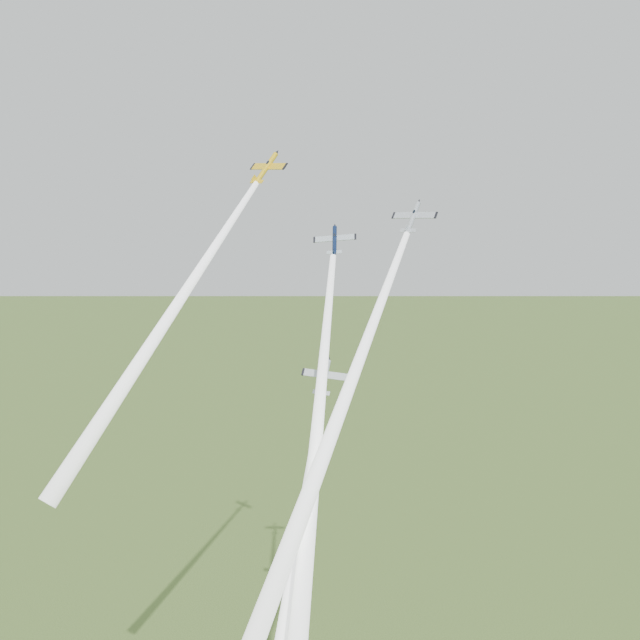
{
  "coord_description": "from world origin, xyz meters",
  "views": [
    {
      "loc": [
        41.54,
        -118.65,
        108.78
      ],
      "look_at": [
        0.0,
        -6.0,
        92.0
      ],
      "focal_mm": 45.0,
      "sensor_mm": 36.0,
      "label": 1
    }
  ],
  "objects_px": {
    "plane_silver_right": "(413,217)",
    "plane_silver_low": "(325,377)",
    "plane_yellow": "(266,168)",
    "plane_navy": "(335,240)"
  },
  "relations": [
    {
      "from": "plane_silver_right",
      "to": "plane_silver_low",
      "type": "distance_m",
      "value": 27.86
    },
    {
      "from": "plane_yellow",
      "to": "plane_silver_low",
      "type": "relative_size",
      "value": 1.09
    },
    {
      "from": "plane_navy",
      "to": "plane_silver_right",
      "type": "relative_size",
      "value": 0.93
    },
    {
      "from": "plane_navy",
      "to": "plane_silver_low",
      "type": "distance_m",
      "value": 21.76
    },
    {
      "from": "plane_yellow",
      "to": "plane_navy",
      "type": "bearing_deg",
      "value": 13.22
    },
    {
      "from": "plane_silver_right",
      "to": "plane_silver_low",
      "type": "height_order",
      "value": "plane_silver_right"
    },
    {
      "from": "plane_navy",
      "to": "plane_silver_low",
      "type": "xyz_separation_m",
      "value": [
        0.74,
        -6.51,
        -20.75
      ]
    },
    {
      "from": "plane_navy",
      "to": "plane_silver_right",
      "type": "bearing_deg",
      "value": -14.38
    },
    {
      "from": "plane_navy",
      "to": "plane_silver_right",
      "type": "xyz_separation_m",
      "value": [
        12.69,
        -0.27,
        3.62
      ]
    },
    {
      "from": "plane_yellow",
      "to": "plane_silver_right",
      "type": "xyz_separation_m",
      "value": [
        25.45,
        -2.64,
        -7.85
      ]
    }
  ]
}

